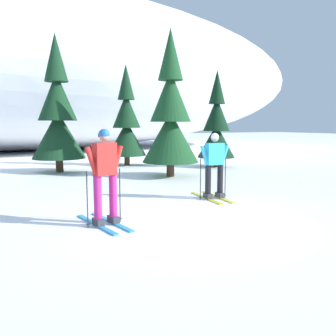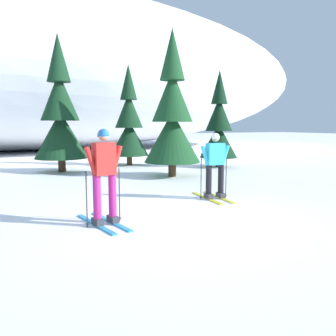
{
  "view_description": "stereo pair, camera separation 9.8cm",
  "coord_description": "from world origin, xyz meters",
  "px_view_note": "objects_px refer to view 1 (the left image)",
  "views": [
    {
      "loc": [
        -3.58,
        -6.07,
        1.91
      ],
      "look_at": [
        -0.13,
        0.81,
        0.95
      ],
      "focal_mm": 37.54,
      "sensor_mm": 36.0,
      "label": 1
    },
    {
      "loc": [
        -3.49,
        -6.11,
        1.91
      ],
      "look_at": [
        -0.13,
        0.81,
        0.95
      ],
      "focal_mm": 37.54,
      "sensor_mm": 36.0,
      "label": 2
    }
  ],
  "objects_px": {
    "pine_tree_far_left": "(58,115)",
    "skier_red_jacket": "(105,175)",
    "skier_cyan_jacket": "(214,164)",
    "pine_tree_center_left": "(127,124)",
    "pine_tree_center_right": "(170,116)",
    "pine_tree_far_right": "(216,127)"
  },
  "relations": [
    {
      "from": "skier_cyan_jacket",
      "to": "pine_tree_far_left",
      "type": "xyz_separation_m",
      "value": [
        -2.65,
        7.14,
        1.39
      ]
    },
    {
      "from": "pine_tree_center_left",
      "to": "pine_tree_far_left",
      "type": "bearing_deg",
      "value": -164.14
    },
    {
      "from": "skier_red_jacket",
      "to": "pine_tree_center_right",
      "type": "bearing_deg",
      "value": 51.85
    },
    {
      "from": "skier_red_jacket",
      "to": "pine_tree_center_left",
      "type": "bearing_deg",
      "value": 67.6
    },
    {
      "from": "pine_tree_far_left",
      "to": "pine_tree_center_left",
      "type": "relative_size",
      "value": 1.18
    },
    {
      "from": "pine_tree_far_left",
      "to": "pine_tree_center_right",
      "type": "bearing_deg",
      "value": -42.58
    },
    {
      "from": "skier_cyan_jacket",
      "to": "skier_red_jacket",
      "type": "bearing_deg",
      "value": -161.68
    },
    {
      "from": "skier_cyan_jacket",
      "to": "pine_tree_center_left",
      "type": "bearing_deg",
      "value": 85.91
    },
    {
      "from": "pine_tree_center_left",
      "to": "pine_tree_center_right",
      "type": "height_order",
      "value": "pine_tree_center_right"
    },
    {
      "from": "skier_red_jacket",
      "to": "pine_tree_far_left",
      "type": "height_order",
      "value": "pine_tree_far_left"
    },
    {
      "from": "pine_tree_center_right",
      "to": "skier_cyan_jacket",
      "type": "bearing_deg",
      "value": -101.08
    },
    {
      "from": "skier_cyan_jacket",
      "to": "pine_tree_far_right",
      "type": "height_order",
      "value": "pine_tree_far_right"
    },
    {
      "from": "skier_red_jacket",
      "to": "pine_tree_center_right",
      "type": "distance_m",
      "value": 6.53
    },
    {
      "from": "pine_tree_center_left",
      "to": "pine_tree_center_right",
      "type": "bearing_deg",
      "value": -87.1
    },
    {
      "from": "pine_tree_center_right",
      "to": "skier_red_jacket",
      "type": "bearing_deg",
      "value": -128.15
    },
    {
      "from": "skier_red_jacket",
      "to": "pine_tree_center_right",
      "type": "relative_size",
      "value": 0.34
    },
    {
      "from": "pine_tree_far_right",
      "to": "pine_tree_far_left",
      "type": "bearing_deg",
      "value": 167.58
    },
    {
      "from": "pine_tree_far_left",
      "to": "pine_tree_center_left",
      "type": "bearing_deg",
      "value": 15.86
    },
    {
      "from": "skier_cyan_jacket",
      "to": "pine_tree_center_right",
      "type": "distance_m",
      "value": 4.28
    },
    {
      "from": "pine_tree_far_left",
      "to": "skier_red_jacket",
      "type": "bearing_deg",
      "value": -93.72
    },
    {
      "from": "skier_cyan_jacket",
      "to": "pine_tree_far_right",
      "type": "relative_size",
      "value": 0.39
    },
    {
      "from": "pine_tree_far_left",
      "to": "pine_tree_center_right",
      "type": "relative_size",
      "value": 1.03
    }
  ]
}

